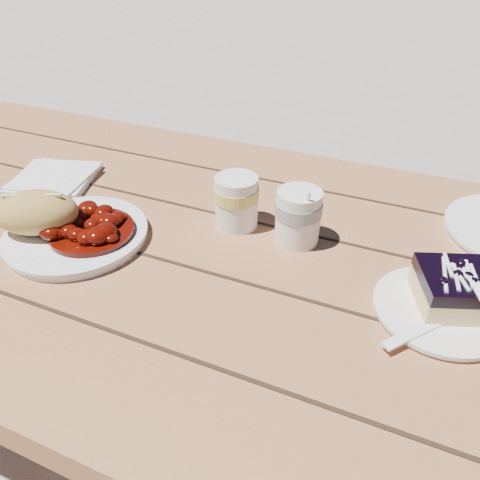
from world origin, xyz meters
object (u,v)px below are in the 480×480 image
at_px(dessert_plate, 440,310).
at_px(second_cup, 237,202).
at_px(picnic_table, 273,329).
at_px(coffee_cup, 298,217).
at_px(blueberry_cake, 455,288).
at_px(main_plate, 77,235).
at_px(bread_roll, 36,212).

height_order(dessert_plate, second_cup, second_cup).
height_order(picnic_table, coffee_cup, coffee_cup).
bearing_deg(dessert_plate, blueberry_cake, 56.31).
bearing_deg(coffee_cup, second_cup, 177.50).
bearing_deg(main_plate, dessert_plate, 5.51).
height_order(picnic_table, bread_roll, bread_roll).
relative_size(bread_roll, blueberry_cake, 1.12).
bearing_deg(picnic_table, coffee_cup, 77.83).
distance_m(picnic_table, second_cup, 0.24).
xyz_separation_m(picnic_table, blueberry_cake, (0.26, -0.02, 0.20)).
height_order(dessert_plate, blueberry_cake, blueberry_cake).
relative_size(bread_roll, coffee_cup, 1.49).
bearing_deg(main_plate, coffee_cup, 23.30).
relative_size(blueberry_cake, coffee_cup, 1.33).
distance_m(bread_roll, blueberry_cake, 0.64).
bearing_deg(blueberry_cake, dessert_plate, -144.32).
xyz_separation_m(picnic_table, main_plate, (-0.32, -0.09, 0.17)).
bearing_deg(bread_roll, coffee_cup, 22.84).
bearing_deg(bread_roll, dessert_plate, 6.84).
bearing_deg(main_plate, picnic_table, 15.12).
relative_size(main_plate, second_cup, 2.51).
relative_size(main_plate, blueberry_cake, 1.89).
bearing_deg(main_plate, blueberry_cake, 6.88).
relative_size(picnic_table, dessert_plate, 11.49).
relative_size(dessert_plate, second_cup, 1.91).
bearing_deg(second_cup, picnic_table, -32.22).
relative_size(bread_roll, dessert_plate, 0.78).
height_order(picnic_table, main_plate, main_plate).
relative_size(main_plate, bread_roll, 1.69).
bearing_deg(picnic_table, main_plate, -164.88).
relative_size(bread_roll, second_cup, 1.49).
bearing_deg(main_plate, bread_roll, -160.02).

